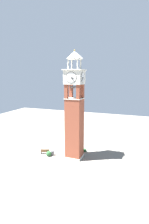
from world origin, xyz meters
TOP-DOWN VIEW (x-y plane):
  - ground at (0.00, 0.00)m, footprint 80.00×80.00m
  - clock_tower at (-0.00, -0.00)m, footprint 3.21×3.21m
  - park_bench at (0.71, -5.55)m, footprint 0.99×1.65m
  - lamp_post at (-3.86, -2.96)m, footprint 0.36×0.36m
  - trash_bin at (0.70, -4.00)m, footprint 0.52×0.52m
  - shrub_near_entry at (1.24, -4.50)m, footprint 0.93×0.93m
  - shrub_left_of_tower at (-2.88, 0.91)m, footprint 0.88×0.88m

SIDE VIEW (x-z plane):
  - ground at x=0.00m, z-range 0.00..0.00m
  - shrub_left_of_tower at x=-2.88m, z-range 0.00..0.60m
  - trash_bin at x=0.70m, z-range 0.00..0.80m
  - shrub_near_entry at x=1.24m, z-range 0.00..0.91m
  - park_bench at x=0.71m, z-range 0.01..0.96m
  - lamp_post at x=-3.86m, z-range 0.72..4.36m
  - clock_tower at x=0.00m, z-range -1.41..16.87m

